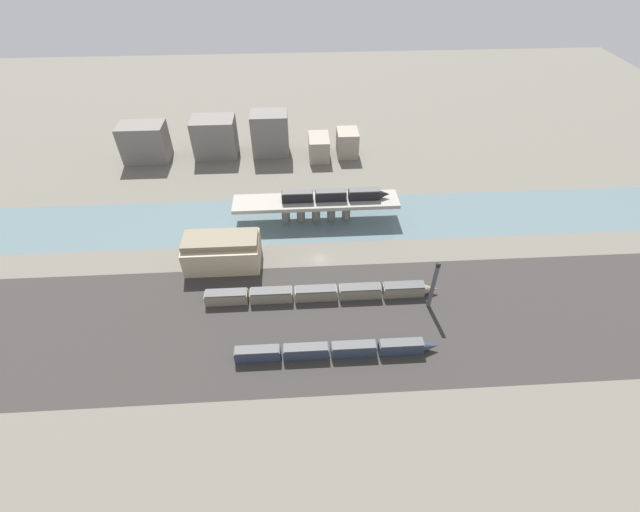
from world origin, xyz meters
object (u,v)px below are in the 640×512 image
object	(u,v)px
train_on_bridge	(335,195)
warehouse_building	(222,251)
train_yard_near	(335,350)
train_yard_mid	(321,293)
signal_tower	(433,286)

from	to	relation	value
train_on_bridge	warehouse_building	world-z (taller)	train_on_bridge
train_yard_near	warehouse_building	world-z (taller)	warehouse_building
train_yard_near	warehouse_building	xyz separation A→B (m)	(-29.99, 34.38, 2.87)
train_yard_near	warehouse_building	bearing A→B (deg)	131.10
train_yard_near	train_yard_mid	xyz separation A→B (m)	(-2.16, 18.65, 0.07)
train_yard_near	train_yard_mid	distance (m)	18.78
train_yard_near	train_on_bridge	bearing A→B (deg)	85.37
train_on_bridge	train_yard_near	bearing A→B (deg)	-94.63
train_on_bridge	train_yard_near	xyz separation A→B (m)	(-4.40, -54.37, -7.55)
train_on_bridge	signal_tower	bearing A→B (deg)	-61.62
train_on_bridge	warehouse_building	distance (m)	40.05
warehouse_building	train_yard_near	bearing A→B (deg)	-48.90
train_yard_near	signal_tower	world-z (taller)	signal_tower
train_yard_mid	warehouse_building	xyz separation A→B (m)	(-27.84, 15.73, 2.80)
train_yard_near	signal_tower	bearing A→B (deg)	28.12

